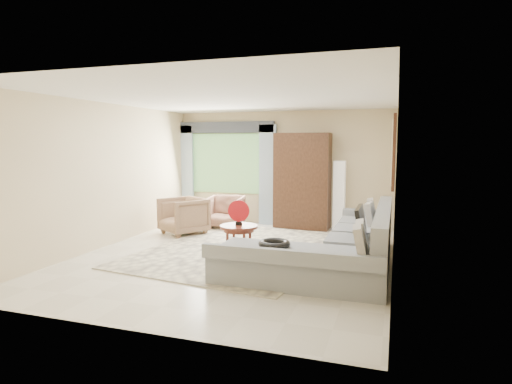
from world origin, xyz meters
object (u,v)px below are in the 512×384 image
(tv_screen, at_px, (361,223))
(coffee_table, at_px, (239,243))
(floor_lamp, at_px, (339,195))
(armchair_left, at_px, (183,216))
(potted_plant, at_px, (194,210))
(armoire, at_px, (303,181))
(armchair_right, at_px, (226,212))
(sectional_sofa, at_px, (342,250))

(tv_screen, relative_size, coffee_table, 1.25)
(floor_lamp, bearing_deg, armchair_left, -154.13)
(tv_screen, relative_size, floor_lamp, 0.49)
(potted_plant, xyz_separation_m, armoire, (2.65, 0.02, 0.77))
(armchair_left, distance_m, armoire, 2.70)
(coffee_table, height_order, armchair_right, armchair_right)
(armchair_left, xyz_separation_m, floor_lamp, (3.01, 1.46, 0.37))
(sectional_sofa, height_order, armchair_right, sectional_sofa)
(armchair_left, bearing_deg, sectional_sofa, 8.71)
(sectional_sofa, distance_m, potted_plant, 4.83)
(floor_lamp, bearing_deg, sectional_sofa, -81.67)
(floor_lamp, bearing_deg, coffee_table, -110.56)
(coffee_table, xyz_separation_m, armchair_left, (-1.85, 1.64, 0.07))
(armchair_right, distance_m, armoire, 1.83)
(tv_screen, relative_size, armchair_left, 0.89)
(potted_plant, bearing_deg, tv_screen, -35.12)
(sectional_sofa, xyz_separation_m, coffee_table, (-1.60, -0.15, 0.03))
(sectional_sofa, xyz_separation_m, potted_plant, (-3.88, 2.87, -0.00))
(armchair_right, relative_size, armoire, 0.37)
(armchair_right, bearing_deg, sectional_sofa, -50.24)
(tv_screen, xyz_separation_m, armchair_left, (-3.71, 1.54, -0.34))
(sectional_sofa, height_order, armchair_left, sectional_sofa)
(armchair_right, distance_m, potted_plant, 1.13)
(sectional_sofa, height_order, floor_lamp, floor_lamp)
(coffee_table, height_order, potted_plant, coffee_table)
(potted_plant, xyz_separation_m, floor_lamp, (3.45, 0.08, 0.47))
(armchair_left, bearing_deg, potted_plant, 139.91)
(sectional_sofa, xyz_separation_m, tv_screen, (0.27, -0.04, 0.44))
(sectional_sofa, bearing_deg, floor_lamp, 98.33)
(floor_lamp, bearing_deg, armchair_right, -167.24)
(tv_screen, distance_m, floor_lamp, 3.08)
(sectional_sofa, distance_m, coffee_table, 1.60)
(armchair_left, xyz_separation_m, armoire, (2.21, 1.40, 0.67))
(tv_screen, distance_m, armchair_right, 3.99)
(armoire, bearing_deg, floor_lamp, 4.29)
(tv_screen, height_order, armchair_right, tv_screen)
(armchair_right, height_order, potted_plant, armchair_right)
(armchair_left, height_order, armchair_right, armchair_left)
(coffee_table, relative_size, potted_plant, 1.05)
(armoire, bearing_deg, armchair_left, -147.66)
(armoire, bearing_deg, tv_screen, -62.98)
(armchair_right, xyz_separation_m, armoire, (1.62, 0.49, 0.70))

